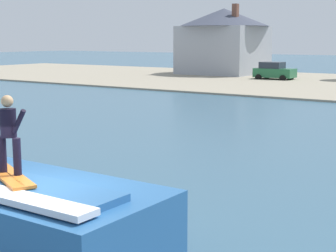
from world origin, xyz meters
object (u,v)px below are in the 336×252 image
(wave_crest, at_px, (19,212))
(house_with_chimney, at_px, (224,39))
(surfer, at_px, (9,130))
(surfboard, at_px, (9,175))
(tree_short_bushy, at_px, (225,30))
(car_near_shore, at_px, (274,71))

(wave_crest, relative_size, house_with_chimney, 0.60)
(wave_crest, height_order, surfer, surfer)
(surfer, bearing_deg, house_with_chimney, 114.06)
(wave_crest, xyz_separation_m, surfboard, (-0.07, -0.17, 0.80))
(surfer, xyz_separation_m, tree_short_bushy, (-21.88, 49.23, 2.81))
(surfboard, distance_m, car_near_shore, 46.42)
(wave_crest, height_order, surfboard, surfboard)
(house_with_chimney, bearing_deg, tree_short_bushy, 78.97)
(wave_crest, xyz_separation_m, tree_short_bushy, (-21.94, 49.10, 4.53))
(wave_crest, height_order, tree_short_bushy, tree_short_bushy)
(car_near_shore, bearing_deg, wave_crest, -72.96)
(surfboard, height_order, house_with_chimney, house_with_chimney)
(surfboard, distance_m, house_with_chimney, 53.84)
(car_near_shore, xyz_separation_m, house_with_chimney, (-8.40, 4.70, 3.23))
(tree_short_bushy, bearing_deg, surfer, -66.03)
(surfer, height_order, tree_short_bushy, tree_short_bushy)
(surfboard, xyz_separation_m, car_near_shore, (-13.49, 44.42, -0.55))
(surfer, relative_size, tree_short_bushy, 0.24)
(car_near_shore, bearing_deg, tree_short_bushy, 149.92)
(house_with_chimney, xyz_separation_m, tree_short_bushy, (0.03, 0.15, 1.04))
(surfer, bearing_deg, car_near_shore, 106.93)
(surfer, bearing_deg, wave_crest, 66.69)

